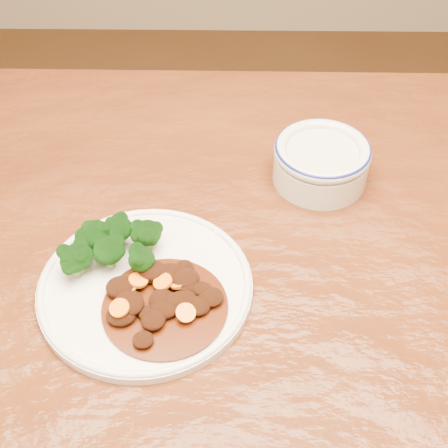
{
  "coord_description": "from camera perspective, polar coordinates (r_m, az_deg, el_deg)",
  "views": [
    {
      "loc": [
        -0.06,
        -0.53,
        1.36
      ],
      "look_at": [
        -0.06,
        0.04,
        0.77
      ],
      "focal_mm": 50.0,
      "sensor_mm": 36.0,
      "label": 1
    }
  ],
  "objects": [
    {
      "name": "mince_stew",
      "position": [
        0.75,
        -5.82,
        -6.6
      ],
      "size": [
        0.15,
        0.15,
        0.03
      ],
      "color": "#4A1A07",
      "rests_on": "dinner_plate"
    },
    {
      "name": "broccoli_florets",
      "position": [
        0.79,
        -10.57,
        -1.89
      ],
      "size": [
        0.12,
        0.09,
        0.05
      ],
      "color": "olive",
      "rests_on": "dinner_plate"
    },
    {
      "name": "dining_table",
      "position": [
        0.87,
        4.17,
        -6.67
      ],
      "size": [
        1.5,
        0.91,
        0.75
      ],
      "rotation": [
        0.0,
        0.0,
        -0.0
      ],
      "color": "#58290F",
      "rests_on": "ground"
    },
    {
      "name": "dinner_plate",
      "position": [
        0.77,
        -7.2,
        -5.65
      ],
      "size": [
        0.26,
        0.26,
        0.02
      ],
      "rotation": [
        0.0,
        0.0,
        -0.32
      ],
      "color": "white",
      "rests_on": "dining_table"
    },
    {
      "name": "dip_bowl",
      "position": [
        0.91,
        8.87,
        5.75
      ],
      "size": [
        0.14,
        0.14,
        0.06
      ],
      "rotation": [
        0.0,
        0.0,
        -0.1
      ],
      "color": "beige",
      "rests_on": "dining_table"
    }
  ]
}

